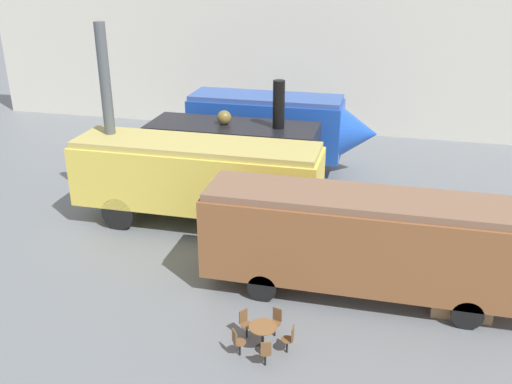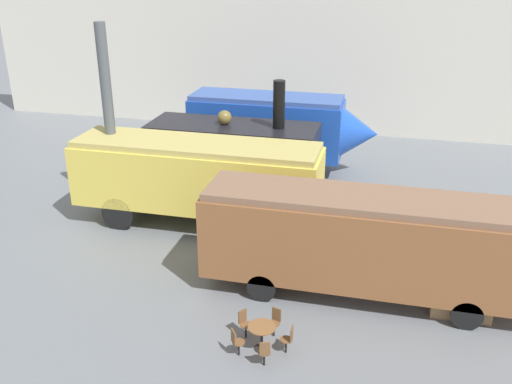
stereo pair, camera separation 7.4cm
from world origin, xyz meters
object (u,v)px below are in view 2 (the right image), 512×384
Objects in this scene: passenger_coach_wooden at (366,239)px; ticket_kiosk at (465,260)px; streamlined_locomotive at (280,126)px; cafe_chair_0 at (275,320)px; passenger_coach_vintage at (197,174)px; visitor_person at (322,237)px; steam_locomotive at (234,154)px; cafe_table_near at (262,332)px.

passenger_coach_wooden reaches higher than ticket_kiosk.
streamlined_locomotive reaches higher than cafe_chair_0.
visitor_person is (5.37, -1.90, -1.21)m from passenger_coach_vintage.
visitor_person is (-1.63, 1.89, -1.07)m from passenger_coach_wooden.
passenger_coach_vintage is 8.22m from cafe_chair_0.
passenger_coach_vintage is at bearing 159.70° from ticket_kiosk.
steam_locomotive is 4.18× the size of visitor_person.
cafe_table_near is at bearing -99.91° from visitor_person.
cafe_table_near is at bearing -126.22° from passenger_coach_wooden.
visitor_person is at bearing 158.76° from ticket_kiosk.
cafe_chair_0 is at bearing -54.64° from passenger_coach_vintage.
streamlined_locomotive reaches higher than visitor_person.
passenger_coach_wooden is 4.59m from cafe_table_near.
visitor_person is 5.05m from ticket_kiosk.
steam_locomotive is 3.34m from passenger_coach_vintage.
ticket_kiosk is at bearing -20.30° from passenger_coach_vintage.
cafe_table_near is 6.75m from ticket_kiosk.
cafe_chair_0 is at bearing -67.62° from steam_locomotive.
passenger_coach_wooden is at bearing -47.87° from steam_locomotive.
streamlined_locomotive is 1.26× the size of steam_locomotive.
cafe_table_near is at bearing -147.43° from ticket_kiosk.
streamlined_locomotive is 13.71m from ticket_kiosk.
cafe_chair_0 is at bearing -130.20° from passenger_coach_wooden.
cafe_chair_0 is at bearing -152.12° from ticket_kiosk.
passenger_coach_vintage reaches higher than ticket_kiosk.
cafe_chair_0 is 0.29× the size of ticket_kiosk.
streamlined_locomotive reaches higher than passenger_coach_vintage.
steam_locomotive reaches higher than streamlined_locomotive.
passenger_coach_vintage reaches higher than passenger_coach_wooden.
streamlined_locomotive is 14.24m from cafe_chair_0.
passenger_coach_wooden is 13.09× the size of cafe_table_near.
visitor_person is at bearing 80.09° from cafe_table_near.
passenger_coach_vintage is (-1.89, -7.30, -0.08)m from streamlined_locomotive.
ticket_kiosk is (8.14, -11.01, -0.60)m from streamlined_locomotive.
passenger_coach_vintage is 11.47× the size of cafe_chair_0.
passenger_coach_vintage is at bearing -104.53° from streamlined_locomotive.
steam_locomotive is 2.52× the size of ticket_kiosk.
passenger_coach_wooden is at bearing -49.32° from visitor_person.
streamlined_locomotive is at bearing 72.25° from steam_locomotive.
steam_locomotive is at bearing -140.41° from cafe_chair_0.
cafe_table_near is (3.82, -10.57, -1.43)m from steam_locomotive.
cafe_chair_0 is 4.74m from visitor_person.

